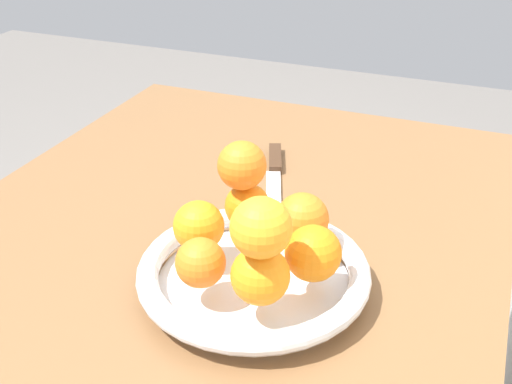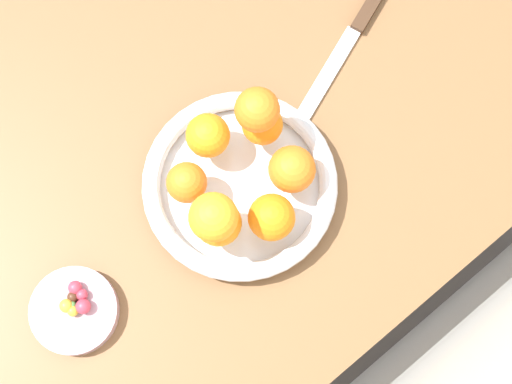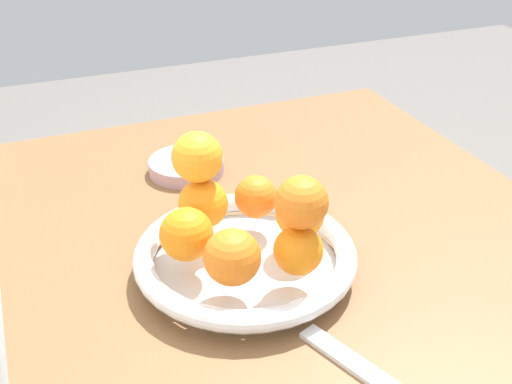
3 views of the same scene
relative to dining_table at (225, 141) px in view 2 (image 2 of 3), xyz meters
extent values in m
plane|color=slate|center=(0.00, 0.00, -0.65)|extent=(6.00, 6.00, 0.00)
cube|color=brown|center=(0.00, 0.00, 0.07)|extent=(1.10, 0.76, 0.04)
cylinder|color=silver|center=(0.04, 0.09, 0.10)|extent=(0.23, 0.23, 0.01)
torus|color=silver|center=(0.04, 0.09, 0.12)|extent=(0.27, 0.27, 0.03)
cylinder|color=#B28C99|center=(0.33, 0.09, 0.10)|extent=(0.12, 0.12, 0.02)
sphere|color=orange|center=(0.05, 0.17, 0.16)|extent=(0.06, 0.06, 0.06)
sphere|color=orange|center=(-0.02, 0.13, 0.16)|extent=(0.06, 0.06, 0.06)
sphere|color=orange|center=(-0.03, 0.06, 0.16)|extent=(0.06, 0.06, 0.06)
sphere|color=orange|center=(0.04, 0.02, 0.16)|extent=(0.06, 0.06, 0.06)
sphere|color=orange|center=(0.10, 0.06, 0.16)|extent=(0.06, 0.06, 0.06)
sphere|color=orange|center=(0.11, 0.13, 0.16)|extent=(0.06, 0.06, 0.06)
sphere|color=orange|center=(-0.02, 0.05, 0.22)|extent=(0.06, 0.06, 0.06)
sphere|color=orange|center=(0.11, 0.13, 0.22)|extent=(0.06, 0.06, 0.06)
sphere|color=gold|center=(0.33, 0.08, 0.12)|extent=(0.02, 0.02, 0.02)
sphere|color=#4C9947|center=(0.32, 0.08, 0.12)|extent=(0.01, 0.01, 0.01)
sphere|color=#C6384C|center=(0.31, 0.07, 0.12)|extent=(0.02, 0.02, 0.02)
sphere|color=gold|center=(0.33, 0.09, 0.12)|extent=(0.02, 0.02, 0.02)
sphere|color=#C6384C|center=(0.31, 0.09, 0.12)|extent=(0.02, 0.02, 0.02)
sphere|color=#472819|center=(0.32, 0.07, 0.12)|extent=(0.02, 0.02, 0.02)
sphere|color=#C6384C|center=(0.30, 0.08, 0.12)|extent=(0.02, 0.02, 0.02)
cube|color=#3F2819|center=(-0.29, 0.00, 0.10)|extent=(0.09, 0.05, 0.01)
cube|color=silver|center=(-0.16, 0.04, 0.09)|extent=(0.17, 0.08, 0.01)
camera|label=1|loc=(0.61, 0.32, 0.56)|focal=45.00mm
camera|label=2|loc=(0.20, 0.32, 1.17)|focal=55.00mm
camera|label=3|loc=(-0.56, 0.32, 0.57)|focal=45.00mm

